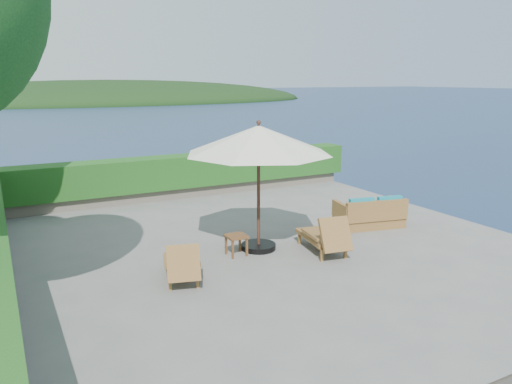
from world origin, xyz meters
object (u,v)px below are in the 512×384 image
patio_umbrella (259,141)px  wicker_loveseat (370,215)px  lounge_left (182,263)px  lounge_right (325,236)px  side_table (236,239)px

patio_umbrella → wicker_loveseat: 4.01m
patio_umbrella → lounge_left: bearing=-156.9°
lounge_left → lounge_right: lounge_right is taller
lounge_left → side_table: lounge_left is taller
patio_umbrella → side_table: patio_umbrella is taller
lounge_right → wicker_loveseat: size_ratio=0.91×
lounge_left → side_table: bearing=42.7°
lounge_right → side_table: bearing=165.9°
lounge_right → lounge_left: bearing=-170.3°
patio_umbrella → wicker_loveseat: size_ratio=1.78×
lounge_left → lounge_right: (3.31, 0.00, 0.04)m
side_table → wicker_loveseat: (4.00, 0.30, -0.05)m
lounge_left → lounge_right: 3.32m
patio_umbrella → lounge_left: size_ratio=2.12×
patio_umbrella → lounge_left: (-2.14, -0.91, -2.11)m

